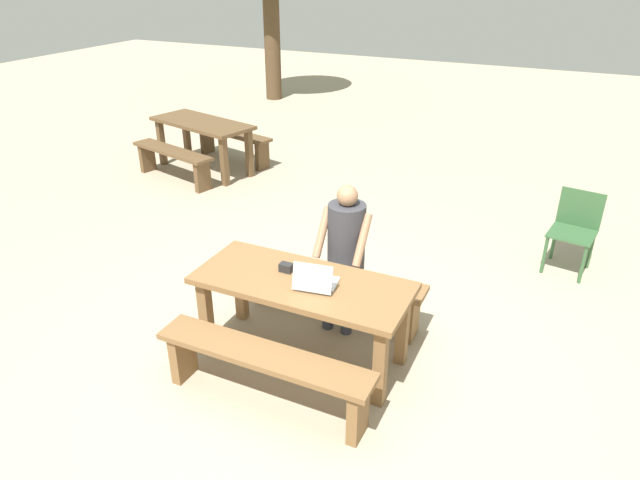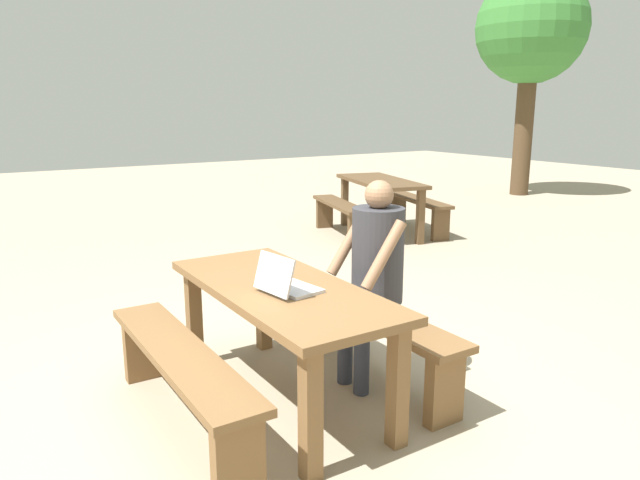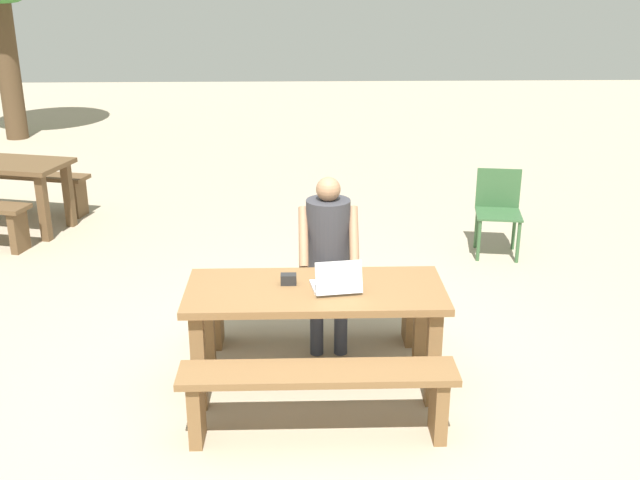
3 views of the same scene
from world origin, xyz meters
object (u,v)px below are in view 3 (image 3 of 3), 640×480
(person_seated, at_px, (328,249))
(plastic_chair, at_px, (498,209))
(small_pouch, at_px, (289,279))
(laptop, at_px, (336,282))
(picnic_table_front, at_px, (315,304))

(person_seated, xyz_separation_m, plastic_chair, (1.79, 1.95, -0.32))
(plastic_chair, bearing_deg, small_pouch, -120.73)
(person_seated, distance_m, plastic_chair, 2.67)
(laptop, relative_size, plastic_chair, 0.41)
(picnic_table_front, height_order, small_pouch, small_pouch)
(picnic_table_front, height_order, laptop, laptop)
(small_pouch, xyz_separation_m, plastic_chair, (2.08, 2.49, -0.31))
(person_seated, bearing_deg, laptop, -87.60)
(picnic_table_front, bearing_deg, laptop, -16.91)
(small_pouch, bearing_deg, plastic_chair, 50.04)
(picnic_table_front, distance_m, small_pouch, 0.25)
(small_pouch, distance_m, plastic_chair, 3.26)
(picnic_table_front, distance_m, laptop, 0.23)
(small_pouch, height_order, person_seated, person_seated)
(person_seated, relative_size, plastic_chair, 1.57)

